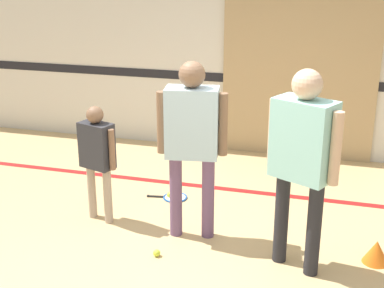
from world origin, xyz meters
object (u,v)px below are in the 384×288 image
(person_student_right, at_px, (303,150))
(racket_spare_on_floor, at_px, (174,197))
(training_cone, at_px, (376,252))
(person_instructor, at_px, (192,132))
(person_student_left, at_px, (97,151))
(tennis_ball_near_instructor, at_px, (157,253))
(tennis_ball_by_spare_racket, at_px, (170,195))

(person_student_right, height_order, racket_spare_on_floor, person_student_right)
(person_student_right, relative_size, training_cone, 7.51)
(racket_spare_on_floor, bearing_deg, training_cone, 149.92)
(person_instructor, distance_m, training_cone, 1.96)
(person_instructor, xyz_separation_m, person_student_left, (-1.00, 0.06, -0.31))
(person_instructor, bearing_deg, person_student_left, 167.25)
(person_student_left, relative_size, person_student_right, 0.69)
(person_student_left, bearing_deg, person_student_right, 7.89)
(racket_spare_on_floor, distance_m, training_cone, 2.29)
(tennis_ball_near_instructor, bearing_deg, tennis_ball_by_spare_racket, 102.77)
(tennis_ball_near_instructor, bearing_deg, person_student_right, 8.05)
(person_instructor, relative_size, racket_spare_on_floor, 3.55)
(tennis_ball_near_instructor, bearing_deg, training_cone, 12.86)
(person_student_left, relative_size, tennis_ball_near_instructor, 18.43)
(person_student_left, height_order, tennis_ball_by_spare_racket, person_student_left)
(person_instructor, bearing_deg, tennis_ball_by_spare_racket, 112.96)
(person_student_right, relative_size, tennis_ball_by_spare_racket, 26.67)
(tennis_ball_by_spare_racket, bearing_deg, person_student_left, -126.49)
(racket_spare_on_floor, xyz_separation_m, training_cone, (2.15, -0.80, 0.10))
(person_student_right, bearing_deg, person_student_left, 16.21)
(person_student_left, height_order, tennis_ball_near_instructor, person_student_left)
(person_student_left, distance_m, tennis_ball_by_spare_racket, 1.13)
(person_student_left, bearing_deg, tennis_ball_near_instructor, -15.73)
(person_instructor, relative_size, tennis_ball_by_spare_racket, 26.04)
(person_instructor, distance_m, person_student_left, 1.05)
(person_student_right, distance_m, tennis_ball_by_spare_racket, 2.13)
(racket_spare_on_floor, bearing_deg, tennis_ball_near_instructor, 91.13)
(person_student_left, xyz_separation_m, racket_spare_on_floor, (0.57, 0.70, -0.74))
(tennis_ball_by_spare_racket, relative_size, training_cone, 0.28)
(person_instructor, xyz_separation_m, training_cone, (1.71, -0.04, -0.96))
(person_student_right, height_order, tennis_ball_near_instructor, person_student_right)
(person_instructor, height_order, training_cone, person_instructor)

